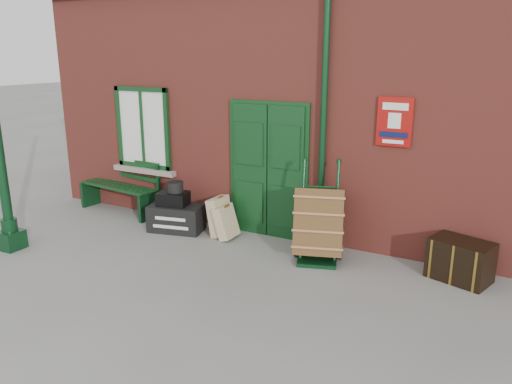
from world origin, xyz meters
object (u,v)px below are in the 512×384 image
Objects in this scene: bench at (122,184)px; porter_trolley at (319,223)px; dark_trunk at (460,260)px; houdini_trunk at (176,218)px.

porter_trolley reaches higher than bench.
porter_trolley is 2.00m from dark_trunk.
porter_trolley is at bearing -13.02° from houdini_trunk.
porter_trolley is at bearing -155.24° from dark_trunk.
houdini_trunk is (1.61, -0.43, -0.30)m from bench.
houdini_trunk is at bearing -8.35° from bench.
dark_trunk is (6.20, -0.20, -0.25)m from bench.
houdini_trunk is at bearing -159.16° from dark_trunk.
bench reaches higher than houdini_trunk.
bench is 2.26× the size of dark_trunk.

